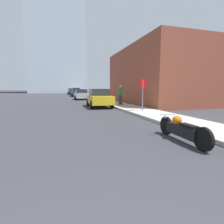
{
  "coord_description": "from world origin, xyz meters",
  "views": [
    {
      "loc": [
        0.01,
        -0.34,
        1.66
      ],
      "look_at": [
        1.84,
        5.8,
        0.8
      ],
      "focal_mm": 28.0,
      "sensor_mm": 36.0,
      "label": 1
    }
  ],
  "objects_px": {
    "parked_car_yellow": "(99,98)",
    "stop_sign": "(143,89)",
    "parked_car_black": "(72,92)",
    "pedestrian": "(120,94)",
    "parked_car_silver": "(81,94)",
    "parked_car_white": "(70,91)",
    "parked_car_blue": "(76,92)",
    "motorcycle": "(181,129)"
  },
  "relations": [
    {
      "from": "parked_car_yellow",
      "to": "pedestrian",
      "type": "bearing_deg",
      "value": 9.14
    },
    {
      "from": "parked_car_blue",
      "to": "stop_sign",
      "type": "bearing_deg",
      "value": -88.35
    },
    {
      "from": "parked_car_silver",
      "to": "stop_sign",
      "type": "xyz_separation_m",
      "value": [
        2.25,
        -16.12,
        0.81
      ]
    },
    {
      "from": "parked_car_white",
      "to": "motorcycle",
      "type": "bearing_deg",
      "value": -90.26
    },
    {
      "from": "parked_car_yellow",
      "to": "parked_car_black",
      "type": "relative_size",
      "value": 1.08
    },
    {
      "from": "parked_car_yellow",
      "to": "parked_car_white",
      "type": "distance_m",
      "value": 43.9
    },
    {
      "from": "parked_car_yellow",
      "to": "stop_sign",
      "type": "xyz_separation_m",
      "value": [
        2.0,
        -4.68,
        0.77
      ]
    },
    {
      "from": "parked_car_yellow",
      "to": "parked_car_silver",
      "type": "relative_size",
      "value": 1.19
    },
    {
      "from": "motorcycle",
      "to": "stop_sign",
      "type": "xyz_separation_m",
      "value": [
        1.76,
        6.28,
        1.21
      ]
    },
    {
      "from": "parked_car_silver",
      "to": "parked_car_white",
      "type": "height_order",
      "value": "parked_car_white"
    },
    {
      "from": "parked_car_silver",
      "to": "pedestrian",
      "type": "relative_size",
      "value": 2.07
    },
    {
      "from": "parked_car_blue",
      "to": "parked_car_white",
      "type": "xyz_separation_m",
      "value": [
        0.15,
        21.75,
        -0.05
      ]
    },
    {
      "from": "parked_car_black",
      "to": "motorcycle",
      "type": "bearing_deg",
      "value": -94.54
    },
    {
      "from": "motorcycle",
      "to": "stop_sign",
      "type": "bearing_deg",
      "value": 75.85
    },
    {
      "from": "parked_car_yellow",
      "to": "stop_sign",
      "type": "bearing_deg",
      "value": -64.4
    },
    {
      "from": "parked_car_yellow",
      "to": "pedestrian",
      "type": "distance_m",
      "value": 2.17
    },
    {
      "from": "motorcycle",
      "to": "parked_car_yellow",
      "type": "height_order",
      "value": "parked_car_yellow"
    },
    {
      "from": "parked_car_black",
      "to": "parked_car_yellow",
      "type": "bearing_deg",
      "value": -94.75
    },
    {
      "from": "parked_car_blue",
      "to": "parked_car_silver",
      "type": "bearing_deg",
      "value": -93.47
    },
    {
      "from": "pedestrian",
      "to": "parked_car_yellow",
      "type": "bearing_deg",
      "value": -173.35
    },
    {
      "from": "parked_car_black",
      "to": "stop_sign",
      "type": "xyz_separation_m",
      "value": [
        2.2,
        -37.76,
        0.74
      ]
    },
    {
      "from": "parked_car_black",
      "to": "pedestrian",
      "type": "distance_m",
      "value": 32.92
    },
    {
      "from": "stop_sign",
      "to": "pedestrian",
      "type": "relative_size",
      "value": 1.15
    },
    {
      "from": "parked_car_black",
      "to": "pedestrian",
      "type": "xyz_separation_m",
      "value": [
        2.34,
        -32.83,
        0.26
      ]
    },
    {
      "from": "parked_car_blue",
      "to": "pedestrian",
      "type": "distance_m",
      "value": 22.03
    },
    {
      "from": "motorcycle",
      "to": "stop_sign",
      "type": "height_order",
      "value": "stop_sign"
    },
    {
      "from": "motorcycle",
      "to": "parked_car_blue",
      "type": "relative_size",
      "value": 0.56
    },
    {
      "from": "parked_car_yellow",
      "to": "parked_car_blue",
      "type": "distance_m",
      "value": 22.15
    },
    {
      "from": "parked_car_black",
      "to": "pedestrian",
      "type": "relative_size",
      "value": 2.28
    },
    {
      "from": "parked_car_yellow",
      "to": "parked_car_black",
      "type": "xyz_separation_m",
      "value": [
        -0.21,
        33.08,
        0.02
      ]
    },
    {
      "from": "parked_car_black",
      "to": "parked_car_white",
      "type": "height_order",
      "value": "parked_car_black"
    },
    {
      "from": "motorcycle",
      "to": "pedestrian",
      "type": "distance_m",
      "value": 11.39
    },
    {
      "from": "parked_car_yellow",
      "to": "parked_car_black",
      "type": "bearing_deg",
      "value": 92.85
    },
    {
      "from": "motorcycle",
      "to": "parked_car_black",
      "type": "distance_m",
      "value": 44.04
    },
    {
      "from": "parked_car_yellow",
      "to": "parked_car_white",
      "type": "bearing_deg",
      "value": 92.5
    },
    {
      "from": "parked_car_yellow",
      "to": "parked_car_silver",
      "type": "distance_m",
      "value": 11.45
    },
    {
      "from": "parked_car_yellow",
      "to": "stop_sign",
      "type": "distance_m",
      "value": 5.14
    },
    {
      "from": "parked_car_blue",
      "to": "parked_car_black",
      "type": "distance_m",
      "value": 10.93
    },
    {
      "from": "motorcycle",
      "to": "parked_car_black",
      "type": "relative_size",
      "value": 0.58
    },
    {
      "from": "parked_car_blue",
      "to": "pedestrian",
      "type": "xyz_separation_m",
      "value": [
        2.3,
        -21.9,
        0.21
      ]
    },
    {
      "from": "parked_car_blue",
      "to": "parked_car_black",
      "type": "relative_size",
      "value": 1.03
    },
    {
      "from": "parked_car_white",
      "to": "pedestrian",
      "type": "bearing_deg",
      "value": -87.7
    }
  ]
}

